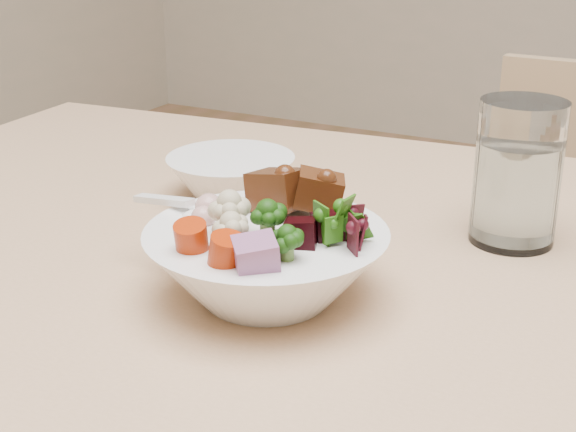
% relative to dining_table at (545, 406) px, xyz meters
% --- Properties ---
extents(dining_table, '(1.60, 0.99, 0.72)m').
position_rel_dining_table_xyz_m(dining_table, '(0.00, 0.00, 0.00)').
color(dining_table, tan).
rests_on(dining_table, ground).
extents(food_bowl, '(0.19, 0.19, 0.10)m').
position_rel_dining_table_xyz_m(food_bowl, '(-0.21, -0.06, 0.11)').
color(food_bowl, white).
rests_on(food_bowl, dining_table).
extents(soup_spoon, '(0.10, 0.04, 0.02)m').
position_rel_dining_table_xyz_m(soup_spoon, '(-0.28, -0.06, 0.13)').
color(soup_spoon, white).
rests_on(soup_spoon, food_bowl).
extents(water_glass, '(0.08, 0.08, 0.13)m').
position_rel_dining_table_xyz_m(water_glass, '(-0.07, 0.14, 0.13)').
color(water_glass, white).
rests_on(water_glass, dining_table).
extents(side_bowl, '(0.13, 0.13, 0.04)m').
position_rel_dining_table_xyz_m(side_bowl, '(-0.35, 0.12, 0.10)').
color(side_bowl, white).
rests_on(side_bowl, dining_table).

